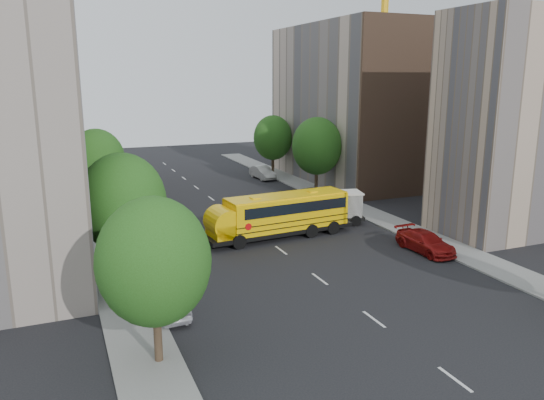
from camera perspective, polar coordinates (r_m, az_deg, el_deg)
ground at (r=39.92m, az=-0.16°, el=-4.59°), size 120.00×120.00×0.00m
sidewalk_left at (r=42.06m, az=-17.55°, el=-4.21°), size 3.00×80.00×0.12m
sidewalk_right at (r=49.33m, az=10.04°, el=-1.27°), size 3.00×80.00×0.12m
lane_markings at (r=48.96m, az=-4.61°, el=-1.28°), size 0.15×64.00×0.01m
building_left_redbrick at (r=63.53m, az=-25.79°, el=6.73°), size 10.00×15.00×13.00m
building_right_near at (r=44.80m, az=24.24°, el=7.31°), size 10.00×7.00×17.00m
building_right_far at (r=64.08m, az=8.08°, el=10.18°), size 10.00×22.00×18.00m
building_right_sidewall at (r=54.90m, az=13.97°, el=9.46°), size 10.10×0.30×18.00m
street_tree_0 at (r=22.73m, az=-12.59°, el=-6.49°), size 4.80×4.80×7.41m
street_tree_1 at (r=32.18m, az=-15.77°, el=-0.30°), size 5.12×5.12×7.90m
street_tree_2 at (r=49.84m, az=-18.33°, el=4.01°), size 4.99×4.99×7.71m
street_tree_4 at (r=55.82m, az=4.85°, el=5.80°), size 5.25×5.25×8.10m
street_tree_5 at (r=66.67m, az=0.09°, el=6.71°), size 4.86×4.86×7.51m
school_bus at (r=40.66m, az=0.59°, el=-1.49°), size 12.21×3.84×3.39m
safari_truck at (r=44.71m, az=5.80°, el=-0.79°), size 6.73×3.70×2.73m
parked_car_0 at (r=28.67m, az=-11.08°, el=-10.64°), size 1.80×4.24×1.43m
parked_car_1 at (r=46.37m, az=-15.79°, el=-1.75°), size 1.62×4.01×1.29m
parked_car_2 at (r=60.02m, az=-16.69°, el=1.64°), size 2.80×5.64×1.54m
parked_car_3 at (r=39.20m, az=16.17°, el=-4.35°), size 2.26×5.08×1.45m
parked_car_4 at (r=52.82m, az=4.67°, el=0.56°), size 2.03×4.22×1.39m
parked_car_5 at (r=64.56m, az=-1.02°, el=2.97°), size 1.94×4.78×1.54m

